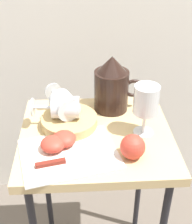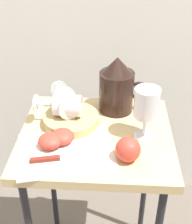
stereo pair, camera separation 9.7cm
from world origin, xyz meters
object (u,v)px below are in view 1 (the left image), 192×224
at_px(apple_half_right, 64,139).
at_px(apple_whole, 133,147).
at_px(basket_tray, 69,122).
at_px(wine_glass_tipped_far, 64,107).
at_px(knife, 64,161).
at_px(wine_glass_upright, 146,102).
at_px(table, 96,153).
at_px(wine_glass_tipped_near, 64,104).
at_px(pitcher, 112,89).
at_px(apple_half_left, 53,144).

distance_m(apple_half_right, apple_whole, 0.21).
bearing_deg(basket_tray, wine_glass_tipped_far, 165.08).
height_order(basket_tray, knife, basket_tray).
height_order(wine_glass_upright, apple_half_right, wine_glass_upright).
height_order(table, wine_glass_tipped_far, wine_glass_tipped_far).
bearing_deg(basket_tray, wine_glass_tipped_near, 131.30).
bearing_deg(wine_glass_tipped_near, wine_glass_upright, -15.31).
bearing_deg(table, wine_glass_tipped_near, 148.65).
height_order(wine_glass_upright, knife, wine_glass_upright).
relative_size(wine_glass_upright, apple_half_right, 2.31).
relative_size(wine_glass_tipped_near, apple_whole, 2.21).
xyz_separation_m(pitcher, wine_glass_tipped_near, (-0.16, -0.09, -0.01)).
bearing_deg(wine_glass_upright, knife, -152.44).
bearing_deg(apple_half_right, apple_whole, -18.40).
distance_m(basket_tray, knife, 0.18).
xyz_separation_m(pitcher, knife, (-0.16, -0.28, -0.07)).
xyz_separation_m(table, knife, (-0.10, -0.14, 0.09)).
bearing_deg(wine_glass_tipped_far, apple_half_right, -90.40).
bearing_deg(apple_half_right, basket_tray, 81.72).
distance_m(basket_tray, wine_glass_tipped_near, 0.06).
xyz_separation_m(table, wine_glass_upright, (0.15, -0.01, 0.20)).
height_order(table, wine_glass_upright, wine_glass_upright).
bearing_deg(wine_glass_tipped_far, knife, -90.08).
xyz_separation_m(table, wine_glass_tipped_near, (-0.10, 0.06, 0.16)).
bearing_deg(apple_half_left, wine_glass_upright, 14.15).
relative_size(table, apple_half_right, 9.82).
xyz_separation_m(pitcher, wine_glass_upright, (0.09, -0.15, 0.03)).
relative_size(pitcher, apple_half_left, 2.74).
bearing_deg(apple_half_right, table, 29.25).
height_order(apple_half_right, knife, apple_half_right).
bearing_deg(apple_whole, table, 128.72).
xyz_separation_m(wine_glass_tipped_near, apple_whole, (0.20, -0.18, -0.04)).
bearing_deg(pitcher, wine_glass_tipped_near, -152.42).
height_order(basket_tray, wine_glass_tipped_near, wine_glass_tipped_near).
bearing_deg(pitcher, wine_glass_tipped_far, -148.85).
bearing_deg(pitcher, apple_half_left, -130.99).
height_order(apple_half_left, apple_whole, apple_whole).
bearing_deg(wine_glass_tipped_near, wine_glass_tipped_far, -86.55).
bearing_deg(wine_glass_upright, apple_half_left, -165.85).
distance_m(table, apple_half_left, 0.19).
relative_size(wine_glass_tipped_far, apple_half_right, 2.15).
bearing_deg(apple_whole, wine_glass_upright, 64.64).
xyz_separation_m(wine_glass_tipped_near, wine_glass_tipped_far, (0.00, -0.01, -0.00)).
height_order(wine_glass_tipped_near, apple_whole, wine_glass_tipped_near).
height_order(wine_glass_tipped_near, knife, wine_glass_tipped_near).
bearing_deg(wine_glass_upright, wine_glass_tipped_near, 164.69).
bearing_deg(apple_half_left, basket_tray, 69.08).
height_order(table, apple_half_left, apple_half_left).
bearing_deg(wine_glass_tipped_far, apple_half_left, -104.71).
xyz_separation_m(apple_half_right, apple_whole, (0.20, -0.07, 0.01)).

